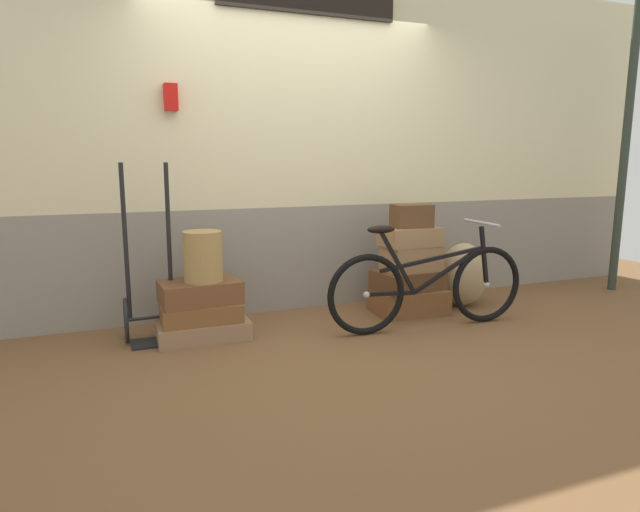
% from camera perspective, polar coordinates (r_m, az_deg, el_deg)
% --- Properties ---
extents(ground, '(9.64, 5.20, 0.06)m').
position_cam_1_polar(ground, '(4.18, 1.01, -8.54)').
color(ground, brown).
extents(station_building, '(7.64, 0.74, 2.90)m').
position_cam_1_polar(station_building, '(4.76, -2.79, 11.92)').
color(station_building, gray).
rests_on(station_building, ground).
extents(suitcase_0, '(0.67, 0.43, 0.13)m').
position_cam_1_polar(suitcase_0, '(4.15, -12.24, -7.53)').
color(suitcase_0, '#937051').
rests_on(suitcase_0, ground).
extents(suitcase_1, '(0.57, 0.34, 0.13)m').
position_cam_1_polar(suitcase_1, '(4.09, -12.43, -5.83)').
color(suitcase_1, brown).
rests_on(suitcase_1, suitcase_0).
extents(suitcase_2, '(0.59, 0.41, 0.16)m').
position_cam_1_polar(suitcase_2, '(4.08, -12.54, -3.69)').
color(suitcase_2, brown).
rests_on(suitcase_2, suitcase_1).
extents(suitcase_3, '(0.63, 0.46, 0.21)m').
position_cam_1_polar(suitcase_3, '(4.75, 9.31, -4.67)').
color(suitcase_3, brown).
rests_on(suitcase_3, ground).
extents(suitcase_4, '(0.60, 0.43, 0.17)m').
position_cam_1_polar(suitcase_4, '(4.70, 9.24, -2.48)').
color(suitcase_4, brown).
rests_on(suitcase_4, suitcase_3).
extents(suitcase_5, '(0.49, 0.32, 0.21)m').
position_cam_1_polar(suitcase_5, '(4.67, 9.65, -0.20)').
color(suitcase_5, '#9E754C').
rests_on(suitcase_5, suitcase_4).
extents(suitcase_6, '(0.48, 0.34, 0.16)m').
position_cam_1_polar(suitcase_6, '(4.63, 9.45, 2.05)').
color(suitcase_6, '#9E754C').
rests_on(suitcase_6, suitcase_5).
extents(suitcase_7, '(0.34, 0.24, 0.19)m').
position_cam_1_polar(suitcase_7, '(4.60, 9.64, 4.20)').
color(suitcase_7, brown).
rests_on(suitcase_7, suitcase_6).
extents(wicker_basket, '(0.28, 0.28, 0.37)m').
position_cam_1_polar(wicker_basket, '(4.01, -12.25, -0.04)').
color(wicker_basket, '#A8844C').
rests_on(wicker_basket, suitcase_2).
extents(luggage_trolley, '(0.38, 0.38, 1.29)m').
position_cam_1_polar(luggage_trolley, '(4.14, -17.38, -4.65)').
color(luggage_trolley, black).
rests_on(luggage_trolley, ground).
extents(burlap_sack, '(0.45, 0.38, 0.57)m').
position_cam_1_polar(burlap_sack, '(5.04, 14.86, -1.90)').
color(burlap_sack, tan).
rests_on(burlap_sack, ground).
extents(bicycle, '(1.68, 0.46, 0.83)m').
position_cam_1_polar(bicycle, '(4.29, 11.32, -3.13)').
color(bicycle, black).
rests_on(bicycle, ground).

